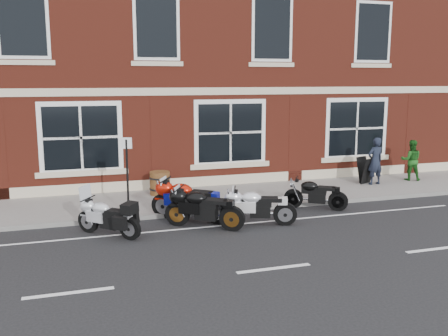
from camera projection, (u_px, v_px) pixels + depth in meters
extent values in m
plane|color=black|center=(229.00, 227.00, 12.99)|extent=(80.00, 80.00, 0.00)
cube|color=slate|center=(200.00, 199.00, 15.80)|extent=(30.00, 3.00, 0.12)
cube|color=slate|center=(214.00, 211.00, 14.31)|extent=(30.00, 0.16, 0.12)
cube|color=maroon|center=(156.00, 28.00, 21.80)|extent=(24.00, 12.00, 12.00)
cylinder|color=black|center=(89.00, 221.00, 12.54)|extent=(0.49, 0.48, 0.57)
cylinder|color=black|center=(131.00, 228.00, 11.95)|extent=(0.49, 0.48, 0.57)
cube|color=black|center=(108.00, 212.00, 12.21)|extent=(0.66, 0.66, 0.20)
ellipsoid|color=silver|center=(103.00, 207.00, 12.25)|extent=(0.59, 0.58, 0.29)
cube|color=black|center=(119.00, 211.00, 12.04)|extent=(0.52, 0.51, 0.09)
cube|color=silver|center=(88.00, 192.00, 12.40)|extent=(0.29, 0.29, 0.40)
cylinder|color=black|center=(164.00, 205.00, 13.84)|extent=(0.64, 0.55, 0.70)
cylinder|color=black|center=(218.00, 211.00, 13.28)|extent=(0.64, 0.55, 0.70)
cube|color=black|center=(189.00, 194.00, 13.51)|extent=(0.85, 0.75, 0.24)
ellipsoid|color=#A21606|center=(183.00, 189.00, 13.55)|extent=(0.73, 0.69, 0.35)
cube|color=black|center=(203.00, 193.00, 13.34)|extent=(0.65, 0.60, 0.11)
cylinder|color=black|center=(178.00, 213.00, 13.09)|extent=(0.62, 0.49, 0.66)
cylinder|color=black|center=(232.00, 218.00, 12.65)|extent=(0.62, 0.49, 0.66)
cube|color=black|center=(203.00, 202.00, 12.82)|extent=(0.82, 0.67, 0.23)
ellipsoid|color=black|center=(197.00, 197.00, 12.85)|extent=(0.69, 0.63, 0.33)
cube|color=black|center=(218.00, 200.00, 12.68)|extent=(0.62, 0.54, 0.10)
cylinder|color=black|center=(232.00, 213.00, 13.19)|extent=(0.63, 0.33, 0.62)
cylinder|color=black|center=(285.00, 214.00, 13.13)|extent=(0.63, 0.33, 0.62)
cube|color=black|center=(256.00, 201.00, 13.11)|extent=(0.81, 0.48, 0.21)
ellipsoid|color=silver|center=(251.00, 197.00, 13.09)|extent=(0.63, 0.51, 0.31)
cube|color=black|center=(271.00, 199.00, 13.08)|extent=(0.59, 0.42, 0.10)
cylinder|color=black|center=(293.00, 198.00, 14.94)|extent=(0.55, 0.42, 0.58)
cylinder|color=black|center=(338.00, 201.00, 14.58)|extent=(0.55, 0.42, 0.58)
cube|color=black|center=(314.00, 189.00, 14.71)|extent=(0.72, 0.58, 0.20)
ellipsoid|color=black|center=(310.00, 186.00, 14.73)|extent=(0.60, 0.55, 0.29)
cube|color=black|center=(327.00, 188.00, 14.60)|extent=(0.54, 0.47, 0.09)
imported|color=black|center=(375.00, 161.00, 17.57)|extent=(0.65, 0.46, 1.67)
imported|color=#185017|center=(411.00, 160.00, 18.32)|extent=(0.90, 0.83, 1.49)
cylinder|color=#4F2F15|center=(160.00, 183.00, 16.08)|extent=(0.65, 0.65, 0.75)
cylinder|color=black|center=(160.00, 189.00, 16.12)|extent=(0.68, 0.68, 0.05)
cylinder|color=black|center=(160.00, 178.00, 16.05)|extent=(0.68, 0.68, 0.05)
cylinder|color=black|center=(127.00, 178.00, 13.54)|extent=(0.06, 0.06, 2.09)
cube|color=silver|center=(126.00, 143.00, 13.37)|extent=(0.29, 0.11, 0.30)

